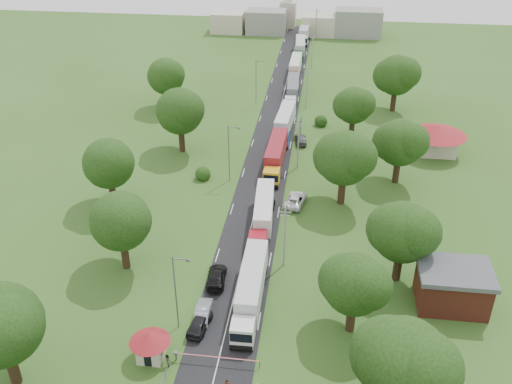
% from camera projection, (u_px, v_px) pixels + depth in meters
% --- Properties ---
extents(ground, '(260.00, 260.00, 0.00)m').
position_uv_depth(ground, '(250.00, 233.00, 82.06)').
color(ground, '#34561C').
rests_on(ground, ground).
extents(road, '(8.00, 200.00, 0.04)m').
position_uv_depth(road, '(265.00, 168.00, 99.21)').
color(road, black).
rests_on(road, ground).
extents(boom_barrier, '(9.22, 0.35, 1.18)m').
position_uv_depth(boom_barrier, '(205.00, 357.00, 60.32)').
color(boom_barrier, slate).
rests_on(boom_barrier, ground).
extents(guard_booth, '(4.40, 4.40, 3.45)m').
position_uv_depth(guard_booth, '(150.00, 343.00, 60.32)').
color(guard_booth, '#BFB29E').
rests_on(guard_booth, ground).
extents(info_sign, '(0.12, 3.10, 4.10)m').
position_uv_depth(info_sign, '(301.00, 120.00, 109.99)').
color(info_sign, slate).
rests_on(info_sign, ground).
extents(pole_1, '(1.60, 0.24, 9.00)m').
position_uv_depth(pole_1, '(284.00, 236.00, 73.09)').
color(pole_1, gray).
rests_on(pole_1, ground).
extents(pole_2, '(1.60, 0.24, 9.00)m').
position_uv_depth(pole_2, '(298.00, 143.00, 97.11)').
color(pole_2, gray).
rests_on(pole_2, ground).
extents(pole_3, '(1.60, 0.24, 9.00)m').
position_uv_depth(pole_3, '(307.00, 88.00, 121.12)').
color(pole_3, gray).
rests_on(pole_3, ground).
extents(pole_4, '(1.60, 0.24, 9.00)m').
position_uv_depth(pole_4, '(312.00, 50.00, 145.14)').
color(pole_4, gray).
rests_on(pole_4, ground).
extents(pole_5, '(1.60, 0.24, 9.00)m').
position_uv_depth(pole_5, '(316.00, 23.00, 169.15)').
color(pole_5, gray).
rests_on(pole_5, ground).
extents(lamp_0, '(2.03, 0.22, 10.00)m').
position_uv_depth(lamp_0, '(177.00, 289.00, 62.70)').
color(lamp_0, slate).
rests_on(lamp_0, ground).
extents(lamp_1, '(2.03, 0.22, 10.00)m').
position_uv_depth(lamp_1, '(230.00, 151.00, 92.72)').
color(lamp_1, slate).
rests_on(lamp_1, ground).
extents(lamp_2, '(2.03, 0.22, 10.00)m').
position_uv_depth(lamp_2, '(257.00, 80.00, 122.74)').
color(lamp_2, slate).
rests_on(lamp_2, ground).
extents(tree_1, '(9.60, 9.60, 12.05)m').
position_uv_depth(tree_1, '(404.00, 362.00, 50.55)').
color(tree_1, '#382616').
rests_on(tree_1, ground).
extents(tree_2, '(8.00, 8.00, 10.10)m').
position_uv_depth(tree_2, '(354.00, 283.00, 61.89)').
color(tree_2, '#382616').
rests_on(tree_2, ground).
extents(tree_3, '(8.80, 8.80, 11.07)m').
position_uv_depth(tree_3, '(403.00, 231.00, 69.50)').
color(tree_3, '#382616').
rests_on(tree_3, ground).
extents(tree_4, '(9.60, 9.60, 12.05)m').
position_uv_depth(tree_4, '(344.00, 158.00, 85.41)').
color(tree_4, '#382616').
rests_on(tree_4, ground).
extents(tree_5, '(8.80, 8.80, 11.07)m').
position_uv_depth(tree_5, '(400.00, 142.00, 91.58)').
color(tree_5, '#382616').
rests_on(tree_5, ground).
extents(tree_6, '(8.00, 8.00, 10.10)m').
position_uv_depth(tree_6, '(354.00, 105.00, 107.23)').
color(tree_6, '#382616').
rests_on(tree_6, ground).
extents(tree_7, '(9.60, 9.60, 12.05)m').
position_uv_depth(tree_7, '(397.00, 75.00, 118.50)').
color(tree_7, '#382616').
rests_on(tree_7, ground).
extents(tree_9, '(9.60, 9.60, 12.05)m').
position_uv_depth(tree_9, '(1.00, 324.00, 54.73)').
color(tree_9, '#382616').
rests_on(tree_9, ground).
extents(tree_10, '(8.80, 8.80, 11.07)m').
position_uv_depth(tree_10, '(121.00, 220.00, 71.64)').
color(tree_10, '#382616').
rests_on(tree_10, ground).
extents(tree_11, '(8.80, 8.80, 11.07)m').
position_uv_depth(tree_11, '(109.00, 163.00, 85.27)').
color(tree_11, '#382616').
rests_on(tree_11, ground).
extents(tree_12, '(9.60, 9.60, 12.05)m').
position_uv_depth(tree_12, '(180.00, 111.00, 101.46)').
color(tree_12, '#382616').
rests_on(tree_12, ground).
extents(tree_13, '(8.80, 8.80, 11.07)m').
position_uv_depth(tree_13, '(166.00, 76.00, 119.80)').
color(tree_13, '#382616').
rests_on(tree_13, ground).
extents(house_brick, '(8.60, 6.60, 5.20)m').
position_uv_depth(house_brick, '(453.00, 286.00, 67.57)').
color(house_brick, maroon).
rests_on(house_brick, ground).
extents(house_cream, '(10.08, 10.08, 5.80)m').
position_uv_depth(house_cream, '(437.00, 135.00, 102.65)').
color(house_cream, '#BFB29E').
rests_on(house_cream, ground).
extents(distant_town, '(52.00, 8.00, 8.00)m').
position_uv_depth(distant_town, '(301.00, 23.00, 174.57)').
color(distant_town, gray).
rests_on(distant_town, ground).
extents(church, '(5.00, 5.00, 12.30)m').
position_uv_depth(church, '(288.00, 10.00, 180.99)').
color(church, '#BFB29E').
rests_on(church, ground).
extents(truck_0, '(2.84, 15.58, 4.32)m').
position_uv_depth(truck_0, '(251.00, 289.00, 67.77)').
color(truck_0, white).
rests_on(truck_0, ground).
extents(truck_1, '(3.27, 14.76, 4.08)m').
position_uv_depth(truck_1, '(263.00, 213.00, 82.56)').
color(truck_1, maroon).
rests_on(truck_1, ground).
extents(truck_2, '(3.01, 15.58, 4.31)m').
position_uv_depth(truck_2, '(276.00, 155.00, 98.53)').
color(truck_2, gold).
rests_on(truck_2, ground).
extents(truck_3, '(3.40, 15.32, 4.23)m').
position_uv_depth(truck_3, '(285.00, 122.00, 111.04)').
color(truck_3, '#174C8D').
rests_on(truck_3, ground).
extents(truck_4, '(3.06, 14.59, 4.03)m').
position_uv_depth(truck_4, '(293.00, 90.00, 127.15)').
color(truck_4, silver).
rests_on(truck_4, ground).
extents(truck_5, '(2.57, 14.51, 4.02)m').
position_uv_depth(truck_5, '(295.00, 68.00, 140.98)').
color(truck_5, '#B3321B').
rests_on(truck_5, ground).
extents(truck_6, '(3.21, 14.65, 4.05)m').
position_uv_depth(truck_6, '(300.00, 48.00, 156.03)').
color(truck_6, '#235E25').
rests_on(truck_6, ground).
extents(truck_7, '(2.87, 14.89, 4.12)m').
position_uv_depth(truck_7, '(305.00, 33.00, 169.25)').
color(truck_7, '#BBBBBB').
rests_on(truck_7, ground).
extents(car_lane_front, '(2.57, 5.08, 1.66)m').
position_uv_depth(car_lane_front, '(200.00, 323.00, 64.82)').
color(car_lane_front, black).
rests_on(car_lane_front, ground).
extents(car_lane_mid, '(1.89, 4.85, 1.57)m').
position_uv_depth(car_lane_mid, '(203.00, 311.00, 66.55)').
color(car_lane_mid, '#929499').
rests_on(car_lane_mid, ground).
extents(car_lane_rear, '(2.70, 5.77, 1.63)m').
position_uv_depth(car_lane_rear, '(217.00, 277.00, 72.05)').
color(car_lane_rear, black).
rests_on(car_lane_rear, ground).
extents(car_verge_near, '(3.75, 6.27, 1.63)m').
position_uv_depth(car_verge_near, '(295.00, 200.00, 88.45)').
color(car_verge_near, white).
rests_on(car_verge_near, ground).
extents(car_verge_far, '(2.64, 5.03, 1.63)m').
position_uv_depth(car_verge_far, '(301.00, 139.00, 107.77)').
color(car_verge_far, '#585A5F').
rests_on(car_verge_far, ground).
extents(pedestrian_booth, '(0.79, 0.91, 1.59)m').
position_uv_depth(pedestrian_booth, '(167.00, 361.00, 59.93)').
color(pedestrian_booth, gray).
rests_on(pedestrian_booth, ground).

